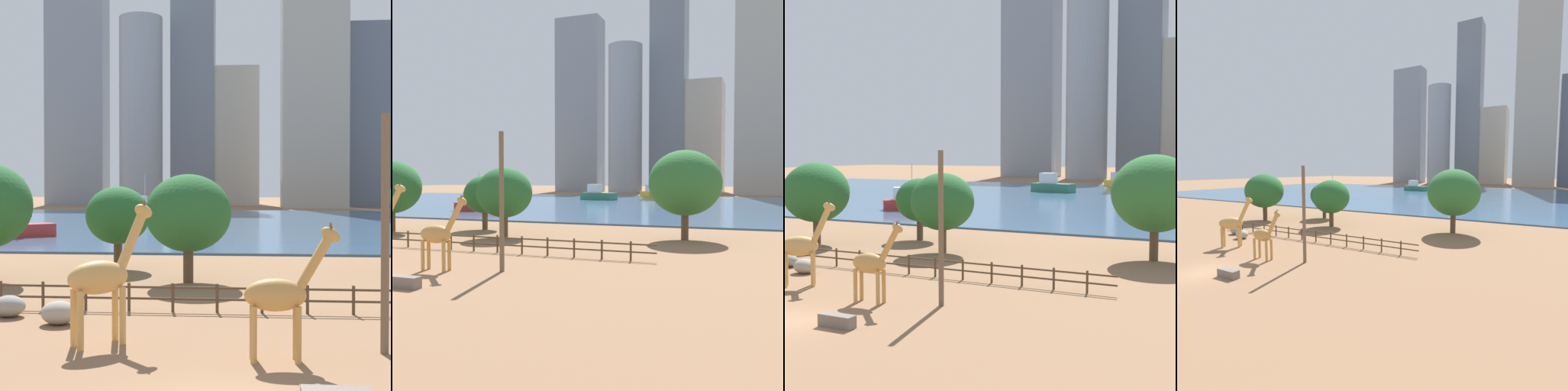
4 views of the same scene
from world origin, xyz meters
TOP-DOWN VIEW (x-y plane):
  - ground_plane at (0.00, 80.00)m, footprint 400.00×400.00m
  - harbor_water at (0.00, 77.00)m, footprint 180.00×86.00m
  - giraffe_companion at (1.58, 4.64)m, footprint 3.23×0.90m
  - utility_pole at (5.16, 5.80)m, footprint 0.28×0.28m
  - feeding_trough at (2.73, 0.31)m, footprint 1.80×0.60m
  - enclosure_fence at (-0.38, 12.00)m, footprint 26.12×0.14m
  - tree_center_broad at (-8.31, 25.45)m, footprint 4.40×4.40m
  - tree_right_tall at (-2.95, 20.25)m, footprint 5.11×5.11m
  - tree_left_small at (12.93, 24.14)m, footprint 6.42×6.42m
  - boat_ferry at (-10.66, 111.93)m, footprint 6.29×7.79m
  - boat_tug at (-17.94, 90.01)m, footprint 8.92×4.77m
  - boat_barge at (-23.87, 47.50)m, footprint 7.10×6.29m
  - skyline_tower_needle at (-2.17, 164.30)m, footprint 13.23×14.76m
  - skyline_block_central at (18.16, 142.59)m, footprint 16.63×10.94m
  - skyline_tower_glass at (-49.33, 159.66)m, footprint 17.29×9.54m
  - skyline_block_right at (-28.90, 152.01)m, footprint 12.23×12.23m
  - skyline_tower_short at (-14.85, 161.86)m, footprint 12.59×11.08m

SIDE VIEW (x-z plane):
  - ground_plane at x=0.00m, z-range 0.00..0.00m
  - harbor_water at x=0.00m, z-range 0.00..0.20m
  - feeding_trough at x=2.73m, z-range 0.00..0.60m
  - enclosure_fence at x=-0.38m, z-range 0.11..1.41m
  - boat_barge at x=-23.87m, z-range -1.91..4.41m
  - boat_ferry at x=-10.66m, z-range -0.33..2.97m
  - boat_tug at x=-17.94m, z-range -2.34..5.28m
  - giraffe_companion at x=1.58m, z-range -0.10..4.46m
  - tree_center_broad at x=-8.31m, z-range 0.84..6.54m
  - utility_pole at x=5.16m, z-range 0.00..8.21m
  - tree_right_tall at x=-2.95m, z-range 0.89..7.33m
  - tree_left_small at x=12.93m, z-range 1.06..9.00m
  - skyline_tower_needle at x=-2.17m, z-range 0.00..40.30m
  - skyline_block_right at x=-28.90m, z-range 0.00..52.98m
  - skyline_tower_glass at x=-49.33m, z-range 0.00..66.63m
  - skyline_tower_short at x=-14.85m, z-range 0.00..85.95m
  - skyline_block_central at x=18.16m, z-range 0.00..88.20m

